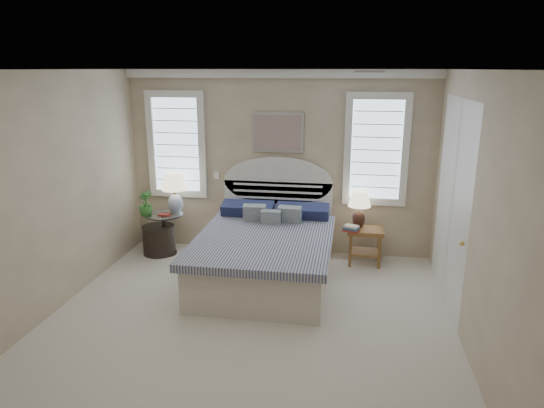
{
  "coord_description": "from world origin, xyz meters",
  "views": [
    {
      "loc": [
        1.05,
        -4.46,
        2.71
      ],
      "look_at": [
        0.15,
        1.0,
        1.16
      ],
      "focal_mm": 32.0,
      "sensor_mm": 36.0,
      "label": 1
    }
  ],
  "objects_px": {
    "bed": "(267,250)",
    "lamp_right": "(359,205)",
    "nightstand_right": "(365,238)",
    "lamp_left": "(174,188)",
    "side_table_left": "(165,230)",
    "floor_pot": "(159,240)"
  },
  "relations": [
    {
      "from": "bed",
      "to": "floor_pot",
      "type": "height_order",
      "value": "bed"
    },
    {
      "from": "lamp_right",
      "to": "floor_pot",
      "type": "bearing_deg",
      "value": -176.61
    },
    {
      "from": "bed",
      "to": "nightstand_right",
      "type": "bearing_deg",
      "value": 28.03
    },
    {
      "from": "floor_pot",
      "to": "nightstand_right",
      "type": "bearing_deg",
      "value": 1.77
    },
    {
      "from": "side_table_left",
      "to": "nightstand_right",
      "type": "xyz_separation_m",
      "value": [
        2.95,
        0.1,
        -0.0
      ]
    },
    {
      "from": "lamp_left",
      "to": "lamp_right",
      "type": "relative_size",
      "value": 1.17
    },
    {
      "from": "bed",
      "to": "lamp_left",
      "type": "xyz_separation_m",
      "value": [
        -1.5,
        0.69,
        0.62
      ]
    },
    {
      "from": "side_table_left",
      "to": "nightstand_right",
      "type": "bearing_deg",
      "value": 1.94
    },
    {
      "from": "side_table_left",
      "to": "floor_pot",
      "type": "height_order",
      "value": "side_table_left"
    },
    {
      "from": "lamp_right",
      "to": "bed",
      "type": "bearing_deg",
      "value": -147.17
    },
    {
      "from": "floor_pot",
      "to": "lamp_right",
      "type": "height_order",
      "value": "lamp_right"
    },
    {
      "from": "side_table_left",
      "to": "lamp_right",
      "type": "height_order",
      "value": "lamp_right"
    },
    {
      "from": "bed",
      "to": "lamp_left",
      "type": "height_order",
      "value": "bed"
    },
    {
      "from": "bed",
      "to": "lamp_right",
      "type": "relative_size",
      "value": 4.34
    },
    {
      "from": "nightstand_right",
      "to": "floor_pot",
      "type": "distance_m",
      "value": 3.06
    },
    {
      "from": "nightstand_right",
      "to": "lamp_left",
      "type": "bearing_deg",
      "value": 179.96
    },
    {
      "from": "lamp_left",
      "to": "nightstand_right",
      "type": "bearing_deg",
      "value": -0.04
    },
    {
      "from": "nightstand_right",
      "to": "lamp_right",
      "type": "height_order",
      "value": "lamp_right"
    },
    {
      "from": "nightstand_right",
      "to": "lamp_right",
      "type": "distance_m",
      "value": 0.48
    },
    {
      "from": "floor_pot",
      "to": "lamp_left",
      "type": "bearing_deg",
      "value": 20.69
    },
    {
      "from": "side_table_left",
      "to": "lamp_right",
      "type": "bearing_deg",
      "value": 3.63
    },
    {
      "from": "bed",
      "to": "lamp_right",
      "type": "distance_m",
      "value": 1.5
    }
  ]
}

